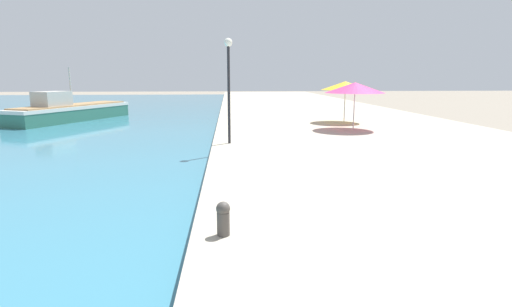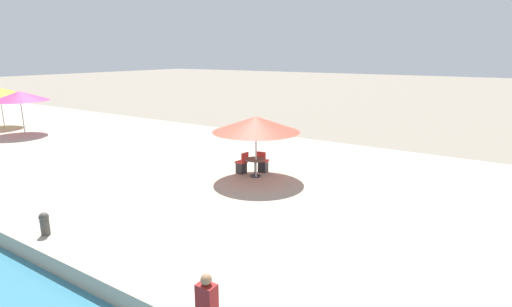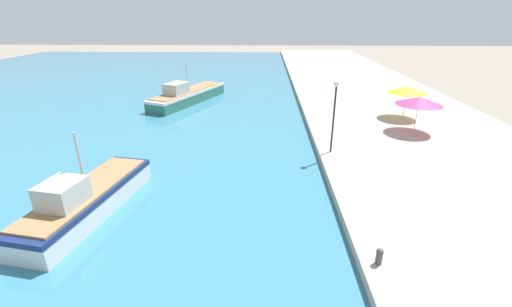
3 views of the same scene
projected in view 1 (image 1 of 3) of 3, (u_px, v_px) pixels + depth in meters
quay_promenade at (311, 114)px, 35.19m from camera, size 16.00×90.00×0.52m
fishing_boat_mid at (71, 111)px, 31.13m from camera, size 6.47×10.91×4.13m
cafe_umbrella_white at (355, 88)px, 22.06m from camera, size 3.29×3.29×2.63m
cafe_umbrella_striped at (345, 86)px, 25.70m from camera, size 3.12×3.12×2.64m
mooring_bollard at (223, 218)px, 7.43m from camera, size 0.26×0.26×0.65m
lamppost at (229, 73)px, 17.30m from camera, size 0.36×0.36×4.56m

